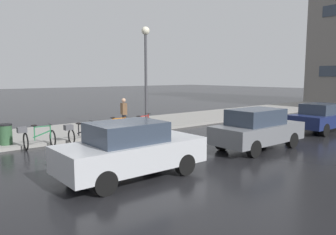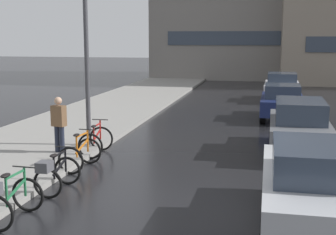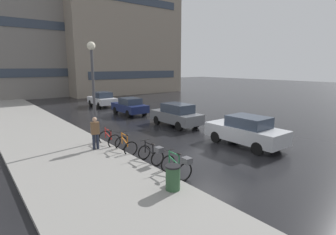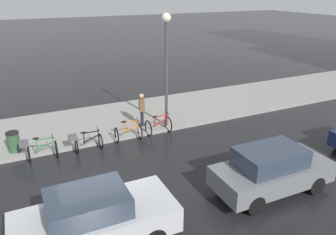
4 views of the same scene
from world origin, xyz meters
name	(u,v)px [view 3 (image 3 of 4)]	position (x,y,z in m)	size (l,w,h in m)	color
ground_plane	(209,151)	(0.00, 0.00, 0.00)	(140.00, 140.00, 0.00)	black
sidewalk_kerb	(36,130)	(-6.00, 10.00, 0.07)	(4.80, 60.00, 0.14)	gray
bicycle_nearest	(178,165)	(-3.32, -1.49, 0.50)	(0.75, 1.39, 1.00)	black
bicycle_second	(153,153)	(-3.25, 0.34, 0.48)	(0.69, 1.35, 0.95)	black
bicycle_third	(126,145)	(-3.47, 2.34, 0.41)	(0.81, 1.19, 1.00)	black
bicycle_farthest	(109,139)	(-3.61, 3.88, 0.41)	(0.81, 1.14, 1.00)	black
car_silver	(246,131)	(2.24, -0.55, 0.82)	(1.87, 4.29, 1.63)	#B2B5BA
car_grey	(176,115)	(2.32, 5.39, 0.82)	(1.77, 4.10, 1.63)	slate
car_navy	(130,106)	(1.99, 11.43, 0.76)	(1.82, 3.84, 1.50)	navy
car_white	(102,99)	(2.13, 17.53, 0.78)	(1.95, 3.92, 1.54)	silver
pedestrian	(95,132)	(-4.56, 3.43, 1.00)	(0.44, 0.32, 1.77)	#1E2333
streetlamp	(93,76)	(-4.09, 4.52, 3.71)	(0.42, 0.42, 5.46)	#424247
trash_bin	(173,179)	(-4.29, -2.36, 0.50)	(0.51, 0.51, 0.99)	#2D5133
building_facade_main	(43,29)	(0.67, 33.41, 9.47)	(18.06, 9.19, 18.94)	gray
building_facade_side	(118,41)	(11.24, 30.77, 8.29)	(17.95, 10.29, 16.58)	gray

